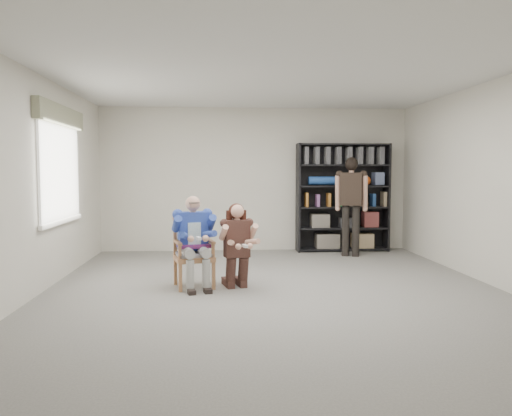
{
  "coord_description": "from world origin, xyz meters",
  "views": [
    {
      "loc": [
        -0.71,
        -6.3,
        1.56
      ],
      "look_at": [
        -0.2,
        0.6,
        1.05
      ],
      "focal_mm": 35.0,
      "sensor_mm": 36.0,
      "label": 1
    }
  ],
  "objects_px": {
    "seated_man": "(194,241)",
    "bookshelf": "(343,197)",
    "standing_man": "(351,207)",
    "armchair": "(194,252)",
    "kneeling_woman": "(237,246)"
  },
  "relations": [
    {
      "from": "armchair",
      "to": "kneeling_woman",
      "type": "relative_size",
      "value": 0.84
    },
    {
      "from": "armchair",
      "to": "bookshelf",
      "type": "bearing_deg",
      "value": 33.06
    },
    {
      "from": "seated_man",
      "to": "bookshelf",
      "type": "bearing_deg",
      "value": 33.06
    },
    {
      "from": "armchair",
      "to": "bookshelf",
      "type": "relative_size",
      "value": 0.46
    },
    {
      "from": "seated_man",
      "to": "standing_man",
      "type": "xyz_separation_m",
      "value": [
        2.75,
        2.28,
        0.28
      ]
    },
    {
      "from": "armchair",
      "to": "standing_man",
      "type": "relative_size",
      "value": 0.53
    },
    {
      "from": "armchair",
      "to": "seated_man",
      "type": "relative_size",
      "value": 0.77
    },
    {
      "from": "standing_man",
      "to": "bookshelf",
      "type": "bearing_deg",
      "value": 110.56
    },
    {
      "from": "kneeling_woman",
      "to": "armchair",
      "type": "bearing_deg",
      "value": 154.77
    },
    {
      "from": "armchair",
      "to": "standing_man",
      "type": "distance_m",
      "value": 3.6
    },
    {
      "from": "bookshelf",
      "to": "standing_man",
      "type": "height_order",
      "value": "bookshelf"
    },
    {
      "from": "armchair",
      "to": "kneeling_woman",
      "type": "distance_m",
      "value": 0.6
    },
    {
      "from": "bookshelf",
      "to": "seated_man",
      "type": "bearing_deg",
      "value": -133.4
    },
    {
      "from": "seated_man",
      "to": "kneeling_woman",
      "type": "distance_m",
      "value": 0.59
    },
    {
      "from": "standing_man",
      "to": "seated_man",
      "type": "bearing_deg",
      "value": -119.77
    }
  ]
}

